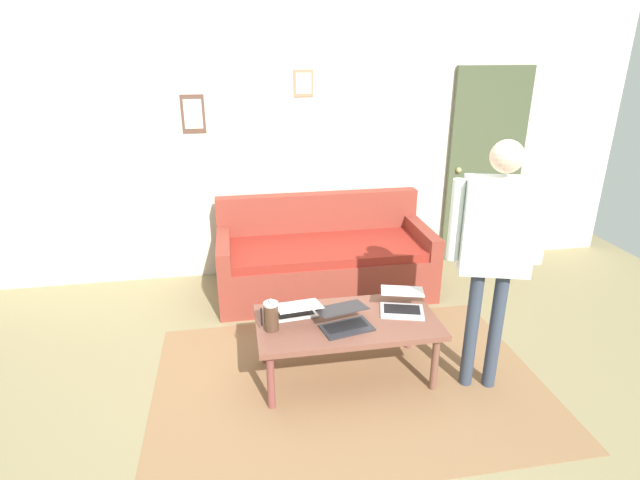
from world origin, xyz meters
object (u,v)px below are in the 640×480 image
(interior_door, at_px, (485,168))
(laptop_center, at_px, (345,321))
(laptop_left, at_px, (296,310))
(laptop_right, at_px, (402,304))
(person_standing, at_px, (496,238))
(couch, at_px, (324,260))
(french_press, at_px, (271,316))
(coffee_table, at_px, (347,325))

(interior_door, distance_m, laptop_center, 2.80)
(laptop_left, bearing_deg, laptop_center, 147.05)
(laptop_center, height_order, laptop_right, laptop_right)
(interior_door, distance_m, person_standing, 2.37)
(interior_door, height_order, laptop_right, interior_door)
(couch, height_order, laptop_center, couch)
(laptop_left, height_order, laptop_center, laptop_left)
(laptop_left, distance_m, person_standing, 1.42)
(interior_door, xyz_separation_m, french_press, (2.43, 1.91, -0.46))
(laptop_left, xyz_separation_m, person_standing, (-1.23, 0.38, 0.60))
(interior_door, height_order, laptop_center, interior_door)
(interior_door, height_order, coffee_table, interior_door)
(person_standing, bearing_deg, french_press, -8.98)
(laptop_right, distance_m, person_standing, 0.83)
(couch, height_order, french_press, couch)
(couch, bearing_deg, person_standing, 115.83)
(couch, xyz_separation_m, french_press, (0.62, 1.42, 0.26))
(coffee_table, xyz_separation_m, french_press, (0.53, 0.04, 0.15))
(french_press, xyz_separation_m, person_standing, (-1.41, 0.22, 0.54))
(coffee_table, bearing_deg, french_press, 4.14)
(interior_door, height_order, laptop_left, interior_door)
(coffee_table, height_order, person_standing, person_standing)
(coffee_table, xyz_separation_m, person_standing, (-0.89, 0.26, 0.69))
(laptop_right, height_order, french_press, french_press)
(coffee_table, bearing_deg, person_standing, 163.56)
(laptop_right, bearing_deg, interior_door, -129.57)
(laptop_left, distance_m, french_press, 0.25)
(couch, distance_m, laptop_right, 1.37)
(coffee_table, height_order, laptop_right, laptop_right)
(couch, xyz_separation_m, laptop_center, (0.13, 1.46, 0.19))
(coffee_table, distance_m, laptop_right, 0.43)
(laptop_left, bearing_deg, couch, -109.08)
(laptop_center, xyz_separation_m, person_standing, (-0.92, 0.18, 0.60))
(french_press, distance_m, person_standing, 1.53)
(coffee_table, bearing_deg, couch, -93.81)
(interior_door, relative_size, laptop_left, 5.09)
(laptop_center, height_order, person_standing, person_standing)
(laptop_left, xyz_separation_m, laptop_right, (-0.76, 0.05, -0.00))
(laptop_right, xyz_separation_m, french_press, (0.95, 0.11, 0.06))
(laptop_center, bearing_deg, interior_door, -134.86)
(laptop_right, distance_m, french_press, 0.95)
(laptop_right, xyz_separation_m, person_standing, (-0.47, 0.33, 0.60))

